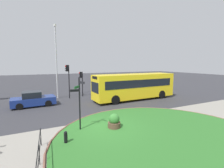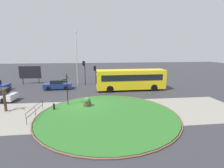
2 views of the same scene
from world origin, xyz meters
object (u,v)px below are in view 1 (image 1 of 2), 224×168
(traffic_light_near, at_px, (68,74))
(traffic_light_far, at_px, (81,78))
(bus_yellow, at_px, (135,86))
(planter_near_signpost, at_px, (114,122))
(lamppost_tall, at_px, (56,60))
(signpost_directional, at_px, (79,100))
(car_trailing, at_px, (33,100))
(bollard_foreground, at_px, (66,138))

(traffic_light_near, bearing_deg, traffic_light_far, -163.53)
(bus_yellow, distance_m, planter_near_signpost, 9.44)
(traffic_light_near, relative_size, lamppost_tall, 0.46)
(traffic_light_far, bearing_deg, signpost_directional, 83.28)
(car_trailing, xyz_separation_m, traffic_light_far, (5.79, 2.73, 1.70))
(car_trailing, bearing_deg, bollard_foreground, -84.45)
(car_trailing, xyz_separation_m, traffic_light_near, (3.98, 2.25, 2.33))
(signpost_directional, bearing_deg, car_trailing, 107.44)
(bus_yellow, distance_m, car_trailing, 11.20)
(traffic_light_far, bearing_deg, car_trailing, 35.04)
(bus_yellow, distance_m, traffic_light_near, 8.26)
(planter_near_signpost, bearing_deg, bus_yellow, 47.73)
(signpost_directional, xyz_separation_m, car_trailing, (-2.56, 8.15, -1.33))
(signpost_directional, bearing_deg, traffic_light_near, 82.23)
(bus_yellow, relative_size, planter_near_signpost, 9.87)
(signpost_directional, distance_m, bollard_foreground, 2.43)
(bus_yellow, distance_m, lamppost_tall, 10.01)
(traffic_light_near, bearing_deg, car_trailing, 30.92)
(bus_yellow, height_order, car_trailing, bus_yellow)
(car_trailing, bearing_deg, signpost_directional, -75.43)
(bollard_foreground, height_order, planter_near_signpost, planter_near_signpost)
(bollard_foreground, height_order, lamppost_tall, lamppost_tall)
(lamppost_tall, height_order, planter_near_signpost, lamppost_tall)
(traffic_light_far, relative_size, planter_near_signpost, 3.11)
(car_trailing, relative_size, traffic_light_near, 1.02)
(planter_near_signpost, bearing_deg, lamppost_tall, 99.25)
(traffic_light_near, bearing_deg, lamppost_tall, -27.79)
(bollard_foreground, xyz_separation_m, traffic_light_near, (2.57, 11.78, 2.63))
(traffic_light_far, bearing_deg, bollard_foreground, 80.16)
(bus_yellow, bearing_deg, bollard_foreground, 37.61)
(car_trailing, distance_m, planter_near_signpost, 10.00)
(bollard_foreground, xyz_separation_m, car_trailing, (-1.41, 9.54, 0.30))
(signpost_directional, height_order, bus_yellow, signpost_directional)
(planter_near_signpost, bearing_deg, car_trailing, 118.06)
(signpost_directional, distance_m, bus_yellow, 10.52)
(bus_yellow, bearing_deg, planter_near_signpost, 46.77)
(signpost_directional, xyz_separation_m, bus_yellow, (8.44, 6.27, -0.37))
(signpost_directional, xyz_separation_m, lamppost_tall, (0.23, 11.07, 2.74))
(signpost_directional, bearing_deg, bus_yellow, 36.59)
(bollard_foreground, height_order, bus_yellow, bus_yellow)
(signpost_directional, xyz_separation_m, bollard_foreground, (-1.15, -1.38, -1.64))
(traffic_light_near, xyz_separation_m, lamppost_tall, (-1.19, 0.67, 1.74))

